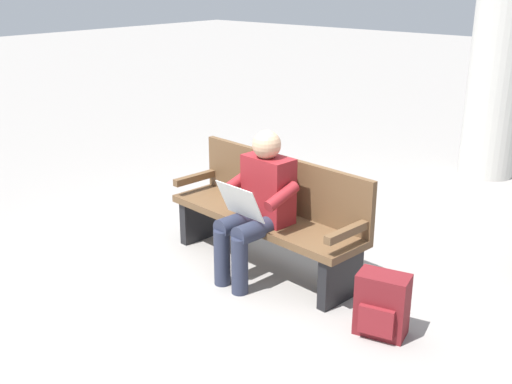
{
  "coord_description": "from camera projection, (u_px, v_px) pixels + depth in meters",
  "views": [
    {
      "loc": [
        -2.99,
        3.56,
        2.3
      ],
      "look_at": [
        -0.05,
        0.15,
        0.7
      ],
      "focal_mm": 43.63,
      "sensor_mm": 36.0,
      "label": 1
    }
  ],
  "objects": [
    {
      "name": "ground_plane",
      "position": [
        264.0,
        266.0,
        5.15
      ],
      "size": [
        40.0,
        40.0,
        0.0
      ],
      "primitive_type": "plane",
      "color": "gray"
    },
    {
      "name": "person_seated",
      "position": [
        258.0,
        202.0,
        4.76
      ],
      "size": [
        0.6,
        0.6,
        1.18
      ],
      "rotation": [
        0.0,
        0.0,
        -0.09
      ],
      "color": "maroon",
      "rests_on": "ground"
    },
    {
      "name": "backpack",
      "position": [
        382.0,
        305.0,
        4.11
      ],
      "size": [
        0.37,
        0.3,
        0.44
      ],
      "rotation": [
        0.0,
        0.0,
        0.23
      ],
      "color": "maroon",
      "rests_on": "ground"
    },
    {
      "name": "bench_near",
      "position": [
        270.0,
        212.0,
        5.04
      ],
      "size": [
        1.84,
        0.64,
        0.9
      ],
      "rotation": [
        0.0,
        0.0,
        -0.09
      ],
      "color": "brown",
      "rests_on": "ground"
    },
    {
      "name": "support_pillar",
      "position": [
        501.0,
        45.0,
        6.98
      ],
      "size": [
        0.63,
        0.63,
        3.05
      ],
      "primitive_type": "cylinder",
      "color": "beige",
      "rests_on": "ground"
    }
  ]
}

